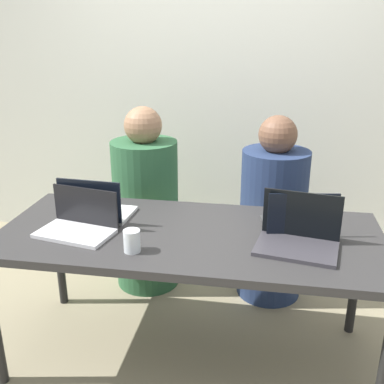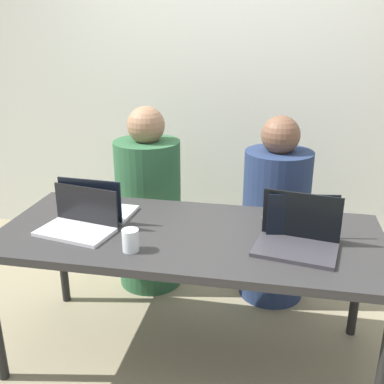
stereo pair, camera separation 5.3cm
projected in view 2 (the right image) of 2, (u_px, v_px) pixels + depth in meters
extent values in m
plane|color=gray|center=(189.00, 353.00, 2.42)|extent=(12.00, 12.00, 0.00)
cube|color=silver|center=(228.00, 86.00, 3.38)|extent=(4.83, 0.10, 2.49)
cube|color=#2F2E2F|center=(189.00, 236.00, 2.18)|extent=(1.86, 0.80, 0.04)
cylinder|color=black|center=(383.00, 371.00, 1.83)|extent=(0.05, 0.05, 0.68)
cylinder|color=black|center=(62.00, 253.00, 2.79)|extent=(0.05, 0.05, 0.68)
cylinder|color=black|center=(358.00, 281.00, 2.47)|extent=(0.05, 0.05, 0.68)
cylinder|color=#2C5D39|center=(149.00, 214.00, 2.97)|extent=(0.51, 0.51, 0.99)
sphere|color=#997051|center=(146.00, 125.00, 2.76)|extent=(0.24, 0.24, 0.24)
cylinder|color=navy|center=(274.00, 226.00, 2.82)|extent=(0.48, 0.48, 0.97)
sphere|color=brown|center=(281.00, 135.00, 2.63)|extent=(0.23, 0.23, 0.23)
cube|color=#39373E|center=(295.00, 250.00, 1.98)|extent=(0.39, 0.30, 0.02)
cube|color=black|center=(301.00, 216.00, 2.05)|extent=(0.35, 0.07, 0.22)
sphere|color=white|center=(302.00, 214.00, 2.06)|extent=(0.04, 0.04, 0.04)
cube|color=silver|center=(75.00, 232.00, 2.16)|extent=(0.39, 0.27, 0.02)
cube|color=black|center=(86.00, 205.00, 2.22)|extent=(0.35, 0.08, 0.19)
sphere|color=white|center=(88.00, 204.00, 2.23)|extent=(0.03, 0.03, 0.03)
cube|color=#3A3B3A|center=(296.00, 226.00, 2.22)|extent=(0.36, 0.27, 0.02)
cube|color=black|center=(303.00, 215.00, 2.08)|extent=(0.33, 0.06, 0.20)
sphere|color=white|center=(304.00, 216.00, 2.06)|extent=(0.04, 0.04, 0.04)
cube|color=silver|center=(102.00, 212.00, 2.40)|extent=(0.35, 0.25, 0.02)
cube|color=black|center=(90.00, 200.00, 2.25)|extent=(0.34, 0.03, 0.21)
sphere|color=white|center=(89.00, 201.00, 2.23)|extent=(0.04, 0.04, 0.04)
cylinder|color=white|center=(131.00, 240.00, 1.98)|extent=(0.08, 0.08, 0.10)
cylinder|color=silver|center=(131.00, 245.00, 1.99)|extent=(0.07, 0.07, 0.06)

